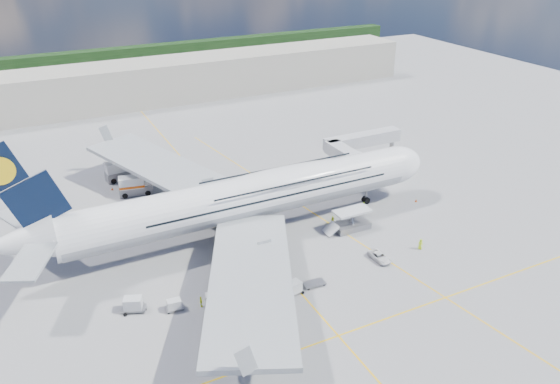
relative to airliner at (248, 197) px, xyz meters
name	(u,v)px	position (x,y,z in m)	size (l,w,h in m)	color
ground	(272,260)	(-0.26, -10.00, -6.87)	(300.00, 300.00, 0.00)	gray
taxi_line_main	(272,260)	(-0.26, -10.00, -6.86)	(0.25, 220.00, 0.01)	yellow
taxi_line_cross	(338,336)	(-0.26, -30.00, -6.86)	(120.00, 0.25, 0.01)	yellow
taxi_line_diag	(316,215)	(13.74, 0.00, -6.86)	(0.25, 100.00, 0.01)	yellow
airliner	(248,197)	(0.00, 0.00, 0.00)	(77.26, 79.15, 23.71)	white
jet_bridge	(357,147)	(29.55, 10.94, -0.02)	(18.80, 12.10, 8.50)	#B7B7BC
cargo_loader	(351,223)	(16.56, -7.11, -5.62)	(8.53, 3.20, 3.67)	silver
terminal	(132,84)	(-0.26, 85.00, -0.87)	(180.00, 16.00, 12.00)	#B2AD9E
tree_line	(208,50)	(39.74, 130.00, -2.87)	(160.00, 6.00, 8.00)	#193814
dolly_row_a	(133,304)	(-23.06, -12.80, -5.72)	(3.79, 2.90, 2.13)	gray
dolly_row_b	(264,315)	(-7.67, -22.87, -5.94)	(3.07, 2.40, 1.72)	gray
dolly_row_c	(229,265)	(-7.07, -8.45, -6.57)	(2.93, 2.08, 0.39)	gray
dolly_back	(174,305)	(-17.91, -15.16, -5.99)	(2.69, 1.58, 1.64)	gray
dolly_nose_far	(314,283)	(2.43, -18.88, -6.49)	(3.37, 1.90, 0.48)	gray
dolly_nose_near	(293,288)	(-1.35, -19.34, -5.80)	(3.40, 2.26, 1.98)	gray
baggage_tug	(215,297)	(-12.16, -15.94, -6.11)	(2.97, 1.89, 1.72)	white
catering_truck_inner	(135,186)	(-14.21, 23.53, -4.99)	(6.99, 3.54, 3.99)	gray
catering_truck_outer	(122,171)	(-15.02, 32.11, -4.94)	(7.12, 3.16, 4.15)	gray
service_van	(380,257)	(15.24, -17.66, -6.26)	(2.03, 4.39, 1.22)	white
crew_nose	(364,206)	(22.82, -2.13, -6.08)	(0.57, 0.38, 1.57)	#A1EE19
crew_loader	(333,220)	(14.70, -4.20, -6.12)	(0.73, 0.57, 1.50)	#ECF81A
crew_wing	(201,302)	(-14.34, -16.17, -6.02)	(0.99, 0.41, 1.69)	#DCF219
crew_van	(420,244)	(23.24, -17.95, -5.93)	(0.91, 0.60, 1.87)	#C3EE19
crew_tug	(280,273)	(-1.27, -14.84, -6.08)	(1.01, 0.58, 1.57)	#D4FF1A
cone_nose	(416,200)	(33.79, -3.99, -6.59)	(0.46, 0.46, 0.58)	#F1580C
cone_wing_left_inner	(161,213)	(-11.95, 13.25, -6.60)	(0.44, 0.44, 0.56)	#F1580C
cone_wing_left_outer	(112,189)	(-18.05, 27.80, -6.58)	(0.47, 0.47, 0.59)	#F1580C
cone_wing_right_inner	(265,260)	(-1.45, -9.72, -6.58)	(0.46, 0.46, 0.59)	#F1580C
cone_wing_right_outer	(247,296)	(-7.73, -17.16, -6.62)	(0.41, 0.41, 0.52)	#F1580C
cone_tail	(30,258)	(-34.98, 7.53, -6.57)	(0.48, 0.48, 0.61)	#F1580C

